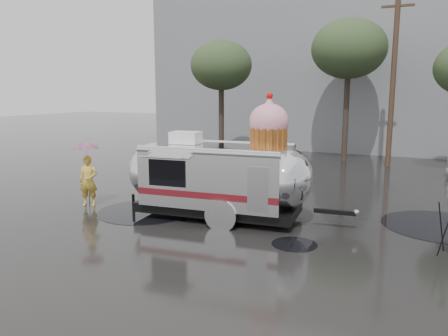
% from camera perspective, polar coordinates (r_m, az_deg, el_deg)
% --- Properties ---
extents(ground, '(120.00, 120.00, 0.00)m').
position_cam_1_polar(ground, '(12.35, 3.40, -8.83)').
color(ground, black).
rests_on(ground, ground).
extents(puddles, '(13.27, 6.98, 0.01)m').
position_cam_1_polar(puddles, '(14.70, 9.45, -5.86)').
color(puddles, black).
rests_on(puddles, ground).
extents(grey_building, '(22.00, 12.00, 13.00)m').
position_cam_1_polar(grey_building, '(35.95, 11.87, 13.71)').
color(grey_building, slate).
rests_on(grey_building, ground).
extents(utility_pole, '(1.60, 0.28, 9.00)m').
position_cam_1_polar(utility_pole, '(24.97, 21.22, 10.74)').
color(utility_pole, '#473323').
rests_on(utility_pole, ground).
extents(tree_left, '(3.64, 3.64, 6.95)m').
position_cam_1_polar(tree_left, '(26.46, -0.36, 13.18)').
color(tree_left, '#382D26').
rests_on(tree_left, ground).
extents(tree_mid, '(4.20, 4.20, 8.03)m').
position_cam_1_polar(tree_mid, '(26.35, 16.01, 14.68)').
color(tree_mid, '#382D26').
rests_on(tree_mid, ground).
extents(barricade_row, '(4.30, 0.80, 1.00)m').
position_cam_1_polar(barricade_row, '(23.30, -0.30, 1.39)').
color(barricade_row, '#473323').
rests_on(barricade_row, ground).
extents(airstream_trailer, '(7.47, 3.26, 4.03)m').
position_cam_1_polar(airstream_trailer, '(13.74, -0.40, -0.78)').
color(airstream_trailer, silver).
rests_on(airstream_trailer, ground).
extents(person_left, '(0.76, 0.65, 1.78)m').
position_cam_1_polar(person_left, '(16.03, -17.29, -1.61)').
color(person_left, gold).
rests_on(person_left, ground).
extents(umbrella_pink, '(1.06, 1.06, 2.27)m').
position_cam_1_polar(umbrella_pink, '(15.86, -17.47, 2.00)').
color(umbrella_pink, pink).
rests_on(umbrella_pink, ground).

